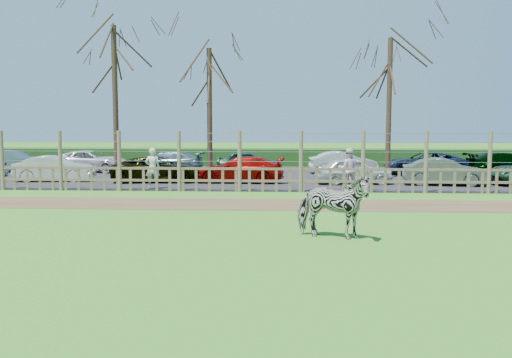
# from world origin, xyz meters

# --- Properties ---
(ground) EXTENTS (120.00, 120.00, 0.00)m
(ground) POSITION_xyz_m (0.00, 0.00, 0.00)
(ground) COLOR #51A83B
(ground) RESTS_ON ground
(dirt_strip) EXTENTS (34.00, 2.80, 0.01)m
(dirt_strip) POSITION_xyz_m (0.00, 4.50, 0.01)
(dirt_strip) COLOR brown
(dirt_strip) RESTS_ON ground
(asphalt) EXTENTS (44.00, 13.00, 0.04)m
(asphalt) POSITION_xyz_m (0.00, 14.50, 0.02)
(asphalt) COLOR #232326
(asphalt) RESTS_ON ground
(hedge) EXTENTS (46.00, 2.00, 1.10)m
(hedge) POSITION_xyz_m (0.00, 21.50, 0.55)
(hedge) COLOR #1E4716
(hedge) RESTS_ON ground
(fence) EXTENTS (30.16, 0.16, 2.50)m
(fence) POSITION_xyz_m (0.00, 8.00, 0.80)
(fence) COLOR brown
(fence) RESTS_ON ground
(tree_left) EXTENTS (4.80, 4.80, 7.88)m
(tree_left) POSITION_xyz_m (-6.50, 12.50, 5.62)
(tree_left) COLOR #3D2B1E
(tree_left) RESTS_ON ground
(tree_mid) EXTENTS (4.80, 4.80, 6.83)m
(tree_mid) POSITION_xyz_m (-2.00, 13.50, 4.87)
(tree_mid) COLOR #3D2B1E
(tree_mid) RESTS_ON ground
(tree_right) EXTENTS (4.80, 4.80, 7.35)m
(tree_right) POSITION_xyz_m (7.00, 14.00, 5.24)
(tree_right) COLOR #3D2B1E
(tree_right) RESTS_ON ground
(zebra) EXTENTS (2.07, 1.37, 1.61)m
(zebra) POSITION_xyz_m (3.12, -1.10, 0.80)
(zebra) COLOR gray
(zebra) RESTS_ON ground
(visitor_a) EXTENTS (0.67, 0.48, 1.72)m
(visitor_a) POSITION_xyz_m (-3.75, 8.55, 0.90)
(visitor_a) COLOR beige
(visitor_a) RESTS_ON asphalt
(visitor_b) EXTENTS (0.86, 0.68, 1.72)m
(visitor_b) POSITION_xyz_m (4.49, 8.79, 0.90)
(visitor_b) COLOR silver
(visitor_b) RESTS_ON asphalt
(crow) EXTENTS (0.29, 0.22, 0.24)m
(crow) POSITION_xyz_m (4.09, 5.10, 0.12)
(crow) COLOR black
(crow) RESTS_ON ground
(car_1) EXTENTS (3.75, 1.63, 1.20)m
(car_1) POSITION_xyz_m (-9.14, 11.25, 0.64)
(car_1) COLOR silver
(car_1) RESTS_ON asphalt
(car_2) EXTENTS (4.47, 2.35, 1.20)m
(car_2) POSITION_xyz_m (-4.18, 11.27, 0.64)
(car_2) COLOR black
(car_2) RESTS_ON asphalt
(car_3) EXTENTS (4.19, 1.82, 1.20)m
(car_3) POSITION_xyz_m (-0.29, 11.21, 0.64)
(car_3) COLOR #920A05
(car_3) RESTS_ON asphalt
(car_4) EXTENTS (3.65, 1.76, 1.20)m
(car_4) POSITION_xyz_m (4.96, 10.93, 0.64)
(car_4) COLOR silver
(car_4) RESTS_ON asphalt
(car_5) EXTENTS (3.77, 1.72, 1.20)m
(car_5) POSITION_xyz_m (8.96, 10.60, 0.64)
(car_5) COLOR #596259
(car_5) RESTS_ON asphalt
(car_7) EXTENTS (3.72, 1.53, 1.20)m
(car_7) POSITION_xyz_m (-13.52, 15.83, 0.64)
(car_7) COLOR #4D646E
(car_7) RESTS_ON asphalt
(car_8) EXTENTS (4.42, 2.23, 1.20)m
(car_8) POSITION_xyz_m (-9.14, 16.18, 0.64)
(car_8) COLOR silver
(car_8) RESTS_ON asphalt
(car_9) EXTENTS (4.16, 1.75, 1.20)m
(car_9) POSITION_xyz_m (-4.78, 15.71, 0.64)
(car_9) COLOR slate
(car_9) RESTS_ON asphalt
(car_10) EXTENTS (3.58, 1.57, 1.20)m
(car_10) POSITION_xyz_m (-0.26, 16.19, 0.64)
(car_10) COLOR #254D35
(car_10) RESTS_ON asphalt
(car_11) EXTENTS (3.75, 1.64, 1.20)m
(car_11) POSITION_xyz_m (4.93, 15.94, 0.64)
(car_11) COLOR silver
(car_11) RESTS_ON asphalt
(car_12) EXTENTS (4.36, 2.09, 1.20)m
(car_12) POSITION_xyz_m (9.26, 15.69, 0.64)
(car_12) COLOR #15203B
(car_12) RESTS_ON asphalt
(car_13) EXTENTS (4.28, 2.07, 1.20)m
(car_13) POSITION_xyz_m (13.45, 15.65, 0.64)
(car_13) COLOR black
(car_13) RESTS_ON asphalt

